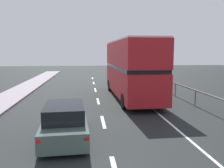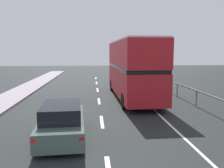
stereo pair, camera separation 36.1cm
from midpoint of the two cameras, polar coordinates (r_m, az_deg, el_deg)
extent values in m
cube|color=silver|center=(12.22, -1.57, -8.94)|extent=(0.16, 2.21, 0.01)
cube|color=silver|center=(17.27, -2.51, -4.07)|extent=(0.16, 2.21, 0.01)
cube|color=silver|center=(22.39, -3.01, -1.41)|extent=(0.16, 2.21, 0.01)
cube|color=silver|center=(27.53, -3.33, 0.26)|extent=(0.16, 2.21, 0.01)
cube|color=silver|center=(32.70, -3.55, 1.40)|extent=(0.16, 2.21, 0.01)
cube|color=silver|center=(13.82, 11.89, -7.17)|extent=(0.12, 46.00, 0.01)
cube|color=gray|center=(14.69, 22.97, -2.59)|extent=(0.08, 42.00, 0.08)
cylinder|color=gray|center=(16.32, 20.04, -3.35)|extent=(0.10, 0.10, 1.04)
cylinder|color=gray|center=(19.51, 15.77, -1.46)|extent=(0.10, 0.10, 1.04)
cylinder|color=gray|center=(22.79, 12.72, -0.11)|extent=(0.10, 0.10, 1.04)
cylinder|color=gray|center=(26.12, 10.44, 0.90)|extent=(0.10, 0.10, 1.04)
cylinder|color=gray|center=(29.50, 8.68, 1.68)|extent=(0.10, 0.10, 1.04)
cylinder|color=gray|center=(32.89, 7.28, 2.30)|extent=(0.10, 0.10, 1.04)
cube|color=#AC1920|center=(18.29, 5.42, 0.68)|extent=(2.79, 10.34, 1.90)
cube|color=black|center=(18.19, 5.47, 4.03)|extent=(2.80, 9.93, 0.24)
cube|color=#AC1920|center=(18.16, 5.51, 7.20)|extent=(2.79, 10.34, 1.77)
cube|color=silver|center=(18.18, 5.54, 10.15)|extent=(2.73, 10.13, 0.10)
cube|color=black|center=(23.30, 2.94, 2.40)|extent=(2.30, 0.09, 1.33)
cube|color=yellow|center=(23.21, 2.99, 8.37)|extent=(1.53, 0.08, 0.28)
cylinder|color=black|center=(21.88, 0.45, -0.29)|extent=(0.30, 1.01, 1.00)
cylinder|color=black|center=(22.26, 6.47, -0.20)|extent=(0.30, 1.01, 1.00)
cylinder|color=black|center=(14.76, 3.62, -4.09)|extent=(0.30, 1.01, 1.00)
cylinder|color=black|center=(15.32, 12.33, -3.82)|extent=(0.30, 1.01, 1.00)
cube|color=#41524C|center=(10.17, -10.72, -9.48)|extent=(1.96, 4.52, 0.67)
cube|color=black|center=(9.79, -10.87, -6.37)|extent=(1.64, 2.52, 0.58)
cube|color=red|center=(8.13, -16.96, -12.83)|extent=(0.16, 0.07, 0.12)
cube|color=red|center=(8.03, -5.98, -12.79)|extent=(0.16, 0.07, 0.12)
cylinder|color=black|center=(11.74, -14.16, -8.25)|extent=(0.24, 0.65, 0.64)
cylinder|color=black|center=(11.67, -6.49, -8.17)|extent=(0.24, 0.65, 0.64)
cylinder|color=black|center=(8.88, -16.32, -13.53)|extent=(0.24, 0.65, 0.64)
cylinder|color=black|center=(8.79, -5.96, -13.49)|extent=(0.24, 0.65, 0.64)
camera|label=1|loc=(0.18, -89.28, 0.09)|focal=38.46mm
camera|label=2|loc=(0.18, 90.72, -0.09)|focal=38.46mm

